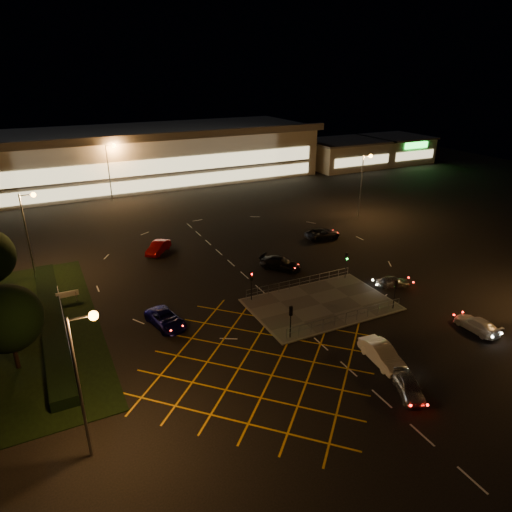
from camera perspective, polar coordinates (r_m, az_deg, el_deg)
name	(u,v)px	position (r m, az deg, el deg)	size (l,w,h in m)	color
ground	(294,301)	(48.10, 4.78, -5.58)	(180.00, 180.00, 0.00)	black
pedestrian_island	(321,304)	(47.58, 8.10, -6.00)	(14.00, 9.00, 0.12)	#4C4944
hedge	(52,320)	(47.57, -24.13, -7.34)	(2.00, 26.00, 1.00)	black
supermarket	(146,154)	(102.01, -13.64, 12.24)	(72.00, 26.50, 10.50)	beige
retail_unit_a	(344,153)	(114.68, 10.95, 12.49)	(18.80, 14.80, 6.35)	beige
retail_unit_b	(395,148)	(124.86, 17.00, 12.74)	(14.80, 14.80, 6.35)	beige
streetlight_sw	(84,367)	(28.99, -20.74, -12.88)	(1.78, 0.56, 10.03)	slate
streetlight_nw	(29,224)	(56.43, -26.48, 3.62)	(1.78, 0.56, 10.03)	slate
streetlight_ne	(364,177)	(74.76, 13.35, 9.60)	(1.78, 0.56, 10.03)	slate
streetlight_far_left	(110,164)	(86.54, -17.73, 10.87)	(1.78, 0.56, 10.03)	slate
streetlight_far_right	(298,146)	(102.22, 5.24, 13.50)	(1.78, 0.56, 10.03)	slate
signal_sw	(291,315)	(40.66, 4.36, -7.42)	(0.28, 0.30, 3.15)	black
signal_se	(395,288)	(47.29, 17.03, -3.88)	(0.28, 0.30, 3.15)	black
signal_nw	(251,280)	(46.87, -0.59, -3.05)	(0.28, 0.30, 3.15)	black
signal_ne	(346,260)	(52.73, 11.24, -0.48)	(0.28, 0.30, 3.15)	black
tree_e	(7,319)	(40.50, -28.70, -6.87)	(5.40, 5.40, 7.35)	black
car_near_silver	(409,386)	(37.08, 18.54, -15.16)	(1.61, 4.01, 1.37)	silver
car_queue_white	(382,354)	(39.77, 15.45, -11.71)	(1.67, 4.80, 1.58)	white
car_left_blue	(166,319)	(44.10, -11.23, -7.75)	(2.33, 5.04, 1.40)	#0F0E55
car_far_dkgrey	(280,263)	(54.97, 3.06, -0.93)	(2.05, 5.04, 1.46)	black
car_right_silver	(393,282)	(52.82, 16.74, -3.08)	(1.45, 3.61, 1.23)	#9EA0A5
car_circ_red	(158,247)	(61.01, -12.12, 1.06)	(1.60, 4.60, 1.52)	maroon
car_east_grey	(323,234)	(65.44, 8.33, 2.78)	(2.34, 5.08, 1.41)	black
car_approach_white	(477,324)	(47.26, 25.89, -7.69)	(1.76, 4.34, 1.26)	silver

